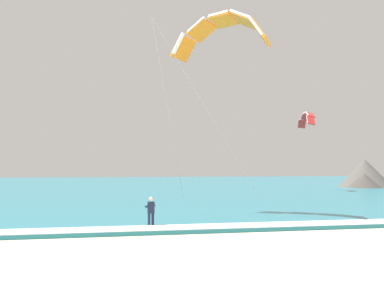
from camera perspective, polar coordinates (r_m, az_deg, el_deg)
sea at (r=81.41m, az=-10.20°, el=-5.14°), size 200.00×120.00×0.20m
surf_foam at (r=22.67m, az=-5.04°, el=-10.59°), size 200.00×1.94×0.04m
surfboard at (r=23.73m, az=-5.25°, el=-10.72°), size 0.56×1.43×0.09m
kitesurfer at (r=23.64m, az=-5.25°, el=-8.52°), size 0.55×0.55×1.69m
kite_primary at (r=29.92m, az=3.68°, el=14.24°), size 7.51×6.70×11.98m
kite_distant at (r=60.32m, az=14.41°, el=3.23°), size 2.09×5.36×1.96m
headland_right at (r=73.79m, az=21.11°, el=-3.82°), size 8.56×9.11×4.49m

